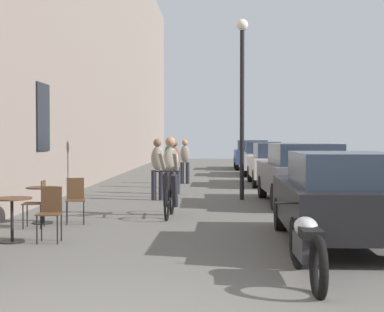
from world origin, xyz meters
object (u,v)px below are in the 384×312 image
Objects in this scene: cafe_chair_far_toward_street at (38,200)px; parked_motorcycle at (307,247)px; cafe_table_mid at (12,210)px; parked_car_nearest at (339,197)px; parked_car_third at (275,163)px; street_lamp at (242,85)px; cyclist_on_bicycle at (170,179)px; cafe_chair_far_toward_wall at (75,197)px; parked_car_fifth at (252,154)px; pedestrian_mid at (174,163)px; parked_car_second at (301,173)px; cafe_table_far at (43,197)px; cafe_chair_mid_toward_wall at (50,210)px; parked_car_fourth at (262,158)px; pedestrian_near at (157,166)px; pedestrian_furthest at (185,159)px; pedestrian_far at (169,160)px.

parked_motorcycle is (4.39, -4.04, -0.11)m from cafe_chair_far_toward_street.
cafe_table_mid is 5.23m from parked_car_nearest.
cafe_table_mid is 13.28m from parked_car_third.
street_lamp reaches higher than parked_car_nearest.
parked_car_nearest is (2.90, -3.38, -0.05)m from cyclist_on_bicycle.
parked_car_fifth reaches higher than cafe_chair_far_toward_wall.
cyclist_on_bicycle reaches higher than parked_car_third.
pedestrian_mid is at bearing 140.58° from street_lamp.
cafe_chair_far_toward_street is 0.18× the size of street_lamp.
cyclist_on_bicycle is 0.40× the size of parked_car_fifth.
parked_car_second is 6.23m from parked_car_third.
parked_car_nearest is at bearing -22.44° from cafe_table_far.
cafe_table_far is at bearing 108.98° from cafe_chair_mid_toward_wall.
parked_car_nearest reaches higher than cafe_chair_far_toward_wall.
cafe_chair_far_toward_wall is at bearing -126.83° from street_lamp.
parked_motorcycle reaches higher than cafe_table_far.
pedestrian_mid is at bearing -109.70° from parked_car_fourth.
pedestrian_near is 6.58m from parked_car_third.
parked_car_fourth reaches higher than cafe_table_far.
pedestrian_furthest is 0.39× the size of parked_car_nearest.
pedestrian_far reaches higher than parked_car_second.
pedestrian_far is 11.40m from parked_car_nearest.
parked_car_nearest is (3.45, -10.87, -0.18)m from pedestrian_far.
pedestrian_near is 0.38× the size of parked_car_second.
parked_car_fifth is (4.72, 23.14, 0.29)m from cafe_chair_mid_toward_wall.
cafe_table_mid is at bearing -99.29° from pedestrian_far.
pedestrian_near is 11.81m from parked_car_fourth.
street_lamp is (3.50, 4.68, 2.59)m from cafe_chair_far_toward_wall.
cafe_chair_far_toward_wall is 6.17m from parked_car_second.
parked_car_nearest is (4.70, -2.28, 0.24)m from cafe_chair_far_toward_wall.
street_lamp is (1.82, -5.71, 2.20)m from pedestrian_furthest.
cafe_chair_mid_toward_wall is 8.06m from street_lamp.
pedestrian_furthest is 0.33× the size of street_lamp.
cafe_table_far is at bearing -109.06° from pedestrian_mid.
pedestrian_furthest is 11.06m from parked_car_fifth.
cyclist_on_bicycle is at bearing 55.14° from cafe_table_mid.
cafe_chair_far_toward_wall is 21.54m from parked_car_fifth.
cyclist_on_bicycle is at bearing 31.73° from cafe_chair_far_toward_wall.
cafe_chair_far_toward_wall is (0.52, 2.22, -0.00)m from cafe_table_mid.
street_lamp is 11.32m from parked_car_fourth.
pedestrian_far is at bearing 78.97° from cafe_chair_far_toward_street.
cyclist_on_bicycle is at bearing -85.80° from pedestrian_far.
pedestrian_far is 0.38× the size of parked_car_second.
pedestrian_near reaches higher than parked_motorcycle.
pedestrian_near is 1.85m from pedestrian_mid.
cafe_table_far is at bearing -102.50° from pedestrian_furthest.
pedestrian_furthest is (-0.11, 9.28, 0.10)m from cyclist_on_bicycle.
parked_car_nearest reaches higher than parked_motorcycle.
parked_car_fifth is at bearing 81.42° from cyclist_on_bicycle.
cafe_table_mid is 0.16× the size of parked_car_fifth.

